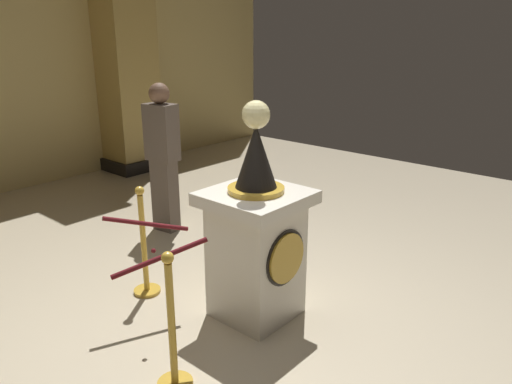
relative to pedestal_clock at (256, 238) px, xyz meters
The scene contains 7 objects.
ground_plane 0.76m from the pedestal_clock, behind, with size 11.72×11.72×0.00m, color beige.
pedestal_clock is the anchor object (origin of this frame).
stanchion_near 1.10m from the pedestal_clock, 111.99° to the left, with size 0.24×0.24×1.01m.
stanchion_far 1.10m from the pedestal_clock, behind, with size 0.24×0.24×0.98m.
velvet_rope 0.82m from the pedestal_clock, 150.96° to the left, with size 0.92×0.93×0.22m.
column_right 5.23m from the pedestal_clock, 65.93° to the left, with size 0.94×0.94×4.01m.
bystander_guest 2.13m from the pedestal_clock, 71.21° to the left, with size 0.27×0.39×1.71m.
Camera 1 is at (-2.39, -2.38, 2.27)m, focal length 34.78 mm.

